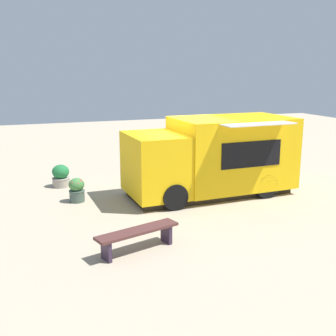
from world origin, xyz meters
TOP-DOWN VIEW (x-y plane):
  - ground_plane at (0.00, 0.00)m, footprint 40.00×40.00m
  - food_truck at (-0.21, -0.87)m, footprint 2.89×5.19m
  - planter_flowering_near at (2.29, 3.50)m, footprint 0.59×0.59m
  - planter_flowering_far at (0.45, 3.24)m, footprint 0.47×0.47m
  - plaza_bench at (-3.50, 2.52)m, footprint 0.91×1.93m

SIDE VIEW (x-z plane):
  - ground_plane at x=0.00m, z-range 0.00..0.00m
  - planter_flowering_near at x=2.29m, z-range -0.01..0.74m
  - planter_flowering_far at x=0.45m, z-range 0.01..0.72m
  - plaza_bench at x=-3.50m, z-range 0.13..0.62m
  - food_truck at x=-0.21m, z-range -0.04..2.34m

